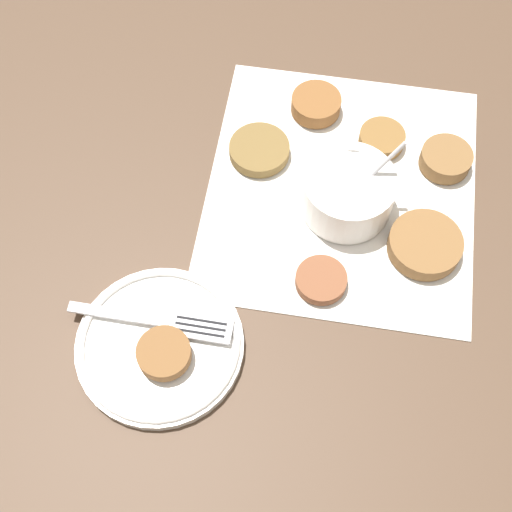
{
  "coord_description": "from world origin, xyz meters",
  "views": [
    {
      "loc": [
        -0.48,
        0.02,
        0.74
      ],
      "look_at": [
        -0.11,
        0.07,
        0.02
      ],
      "focal_mm": 50.0,
      "sensor_mm": 36.0,
      "label": 1
    }
  ],
  "objects": [
    {
      "name": "ground_plane",
      "position": [
        0.0,
        0.0,
        0.0
      ],
      "size": [
        4.0,
        4.0,
        0.0
      ],
      "primitive_type": "plane",
      "color": "#4C3828"
    },
    {
      "name": "napkin",
      "position": [
        0.01,
        -0.02,
        0.0
      ],
      "size": [
        0.36,
        0.33,
        0.0
      ],
      "color": "silver",
      "rests_on": "ground_plane"
    },
    {
      "name": "sauce_bowl",
      "position": [
        -0.02,
        -0.03,
        0.03
      ],
      "size": [
        0.12,
        0.11,
        0.1
      ],
      "color": "white",
      "rests_on": "napkin"
    },
    {
      "name": "fritter_0",
      "position": [
        -0.07,
        -0.12,
        0.01
      ],
      "size": [
        0.09,
        0.09,
        0.02
      ],
      "color": "brown",
      "rests_on": "napkin"
    },
    {
      "name": "fritter_1",
      "position": [
        0.12,
        0.03,
        0.01
      ],
      "size": [
        0.06,
        0.06,
        0.02
      ],
      "color": "brown",
      "rests_on": "napkin"
    },
    {
      "name": "fritter_2",
      "position": [
        0.08,
        -0.06,
        0.01
      ],
      "size": [
        0.06,
        0.06,
        0.02
      ],
      "color": "brown",
      "rests_on": "napkin"
    },
    {
      "name": "fritter_3",
      "position": [
        0.06,
        -0.14,
        0.01
      ],
      "size": [
        0.06,
        0.06,
        0.02
      ],
      "color": "brown",
      "rests_on": "napkin"
    },
    {
      "name": "fritter_4",
      "position": [
        0.04,
        0.09,
        0.01
      ],
      "size": [
        0.08,
        0.08,
        0.01
      ],
      "color": "brown",
      "rests_on": "napkin"
    },
    {
      "name": "fritter_5",
      "position": [
        -0.13,
        -0.01,
        0.01
      ],
      "size": [
        0.06,
        0.06,
        0.01
      ],
      "color": "brown",
      "rests_on": "napkin"
    },
    {
      "name": "serving_plate",
      "position": [
        -0.23,
        0.16,
        0.01
      ],
      "size": [
        0.18,
        0.18,
        0.02
      ],
      "color": "white",
      "rests_on": "ground_plane"
    },
    {
      "name": "fritter_on_plate",
      "position": [
        -0.24,
        0.15,
        0.03
      ],
      "size": [
        0.06,
        0.06,
        0.02
      ],
      "color": "brown",
      "rests_on": "serving_plate"
    },
    {
      "name": "fork",
      "position": [
        -0.21,
        0.15,
        0.02
      ],
      "size": [
        0.03,
        0.18,
        0.0
      ],
      "color": "silver",
      "rests_on": "serving_plate"
    }
  ]
}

